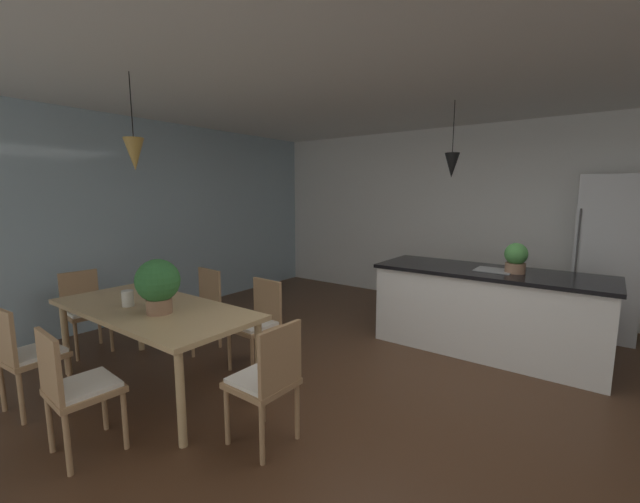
{
  "coord_description": "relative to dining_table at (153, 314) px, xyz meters",
  "views": [
    {
      "loc": [
        1.11,
        -2.89,
        1.72
      ],
      "look_at": [
        -1.27,
        0.33,
        1.12
      ],
      "focal_mm": 22.11,
      "sensor_mm": 36.0,
      "label": 1
    }
  ],
  "objects": [
    {
      "name": "chair_near_right",
      "position": [
        0.44,
        -0.82,
        -0.2
      ],
      "size": [
        0.43,
        0.43,
        0.87
      ],
      "color": "#A87F56",
      "rests_on": "ground_plane"
    },
    {
      "name": "pendant_over_table",
      "position": [
        -0.14,
        0.01,
        1.37
      ],
      "size": [
        0.17,
        0.17,
        0.8
      ],
      "color": "black"
    },
    {
      "name": "chair_near_left",
      "position": [
        -0.44,
        -0.82,
        -0.2
      ],
      "size": [
        0.43,
        0.43,
        0.87
      ],
      "color": "#A87F56",
      "rests_on": "ground_plane"
    },
    {
      "name": "potted_plant_on_island",
      "position": [
        2.39,
        2.6,
        0.39
      ],
      "size": [
        0.22,
        0.22,
        0.31
      ],
      "color": "#8C664C",
      "rests_on": "kitchen_island"
    },
    {
      "name": "kitchen_island",
      "position": [
        2.14,
        2.6,
        -0.21
      ],
      "size": [
        2.32,
        0.85,
        0.91
      ],
      "color": "white",
      "rests_on": "ground_plane"
    },
    {
      "name": "dining_table",
      "position": [
        0.0,
        0.0,
        0.0
      ],
      "size": [
        1.99,
        0.89,
        0.74
      ],
      "color": "tan",
      "rests_on": "ground_plane"
    },
    {
      "name": "chair_far_left",
      "position": [
        -0.45,
        0.82,
        -0.2
      ],
      "size": [
        0.42,
        0.42,
        0.87
      ],
      "color": "#A87F56",
      "rests_on": "ground_plane"
    },
    {
      "name": "window_wall_left_glazing",
      "position": [
        -2.03,
        1.1,
        0.68
      ],
      "size": [
        0.06,
        8.4,
        2.7
      ],
      "primitive_type": "cube",
      "color": "#9EB7C6",
      "rests_on": "ground_plane"
    },
    {
      "name": "chair_window_end",
      "position": [
        -1.37,
        0.0,
        -0.2
      ],
      "size": [
        0.44,
        0.44,
        0.87
      ],
      "color": "#A87F56",
      "rests_on": "ground_plane"
    },
    {
      "name": "chair_kitchen_end",
      "position": [
        1.37,
        -0.0,
        -0.2
      ],
      "size": [
        0.41,
        0.41,
        0.87
      ],
      "color": "#A87F56",
      "rests_on": "ground_plane"
    },
    {
      "name": "pendant_over_island_main",
      "position": [
        1.68,
        2.6,
        1.34
      ],
      "size": [
        0.16,
        0.16,
        0.82
      ],
      "color": "black"
    },
    {
      "name": "potted_plant_on_table",
      "position": [
        0.21,
        -0.06,
        0.32
      ],
      "size": [
        0.35,
        0.35,
        0.45
      ],
      "color": "#8C664C",
      "rests_on": "dining_table"
    },
    {
      "name": "vase_on_dining_table",
      "position": [
        -0.19,
        -0.12,
        0.14
      ],
      "size": [
        0.1,
        0.1,
        0.14
      ],
      "color": "silver",
      "rests_on": "dining_table"
    },
    {
      "name": "wall_back_kitchen",
      "position": [
        2.03,
        4.36,
        0.68
      ],
      "size": [
        10.0,
        0.12,
        2.7
      ],
      "primitive_type": "cube",
      "color": "white",
      "rests_on": "ground_plane"
    },
    {
      "name": "chair_far_right",
      "position": [
        0.45,
        0.82,
        -0.2
      ],
      "size": [
        0.42,
        0.42,
        0.87
      ],
      "color": "#A87F56",
      "rests_on": "ground_plane"
    },
    {
      "name": "ground_plane",
      "position": [
        2.03,
        1.1,
        -0.69
      ],
      "size": [
        10.0,
        8.4,
        0.04
      ],
      "primitive_type": "cube",
      "color": "#4C301E"
    },
    {
      "name": "refrigerator",
      "position": [
        3.15,
        3.96,
        0.29
      ],
      "size": [
        0.67,
        0.67,
        1.92
      ],
      "color": "silver",
      "rests_on": "ground_plane"
    },
    {
      "name": "ceiling_slab",
      "position": [
        2.03,
        1.1,
        2.09
      ],
      "size": [
        10.0,
        8.4,
        0.12
      ],
      "primitive_type": "cube",
      "color": "white"
    }
  ]
}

